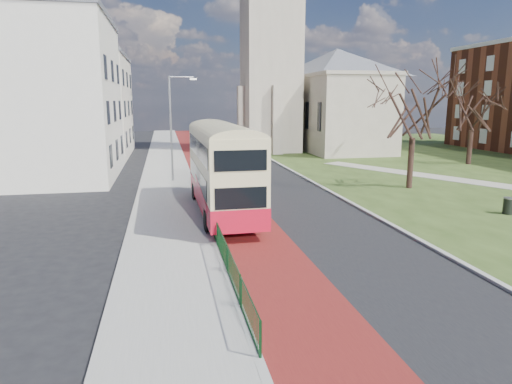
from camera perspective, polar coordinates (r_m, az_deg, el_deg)
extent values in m
plane|color=black|center=(19.58, 4.20, -7.33)|extent=(160.00, 160.00, 0.00)
cube|color=black|center=(38.92, -1.54, 2.10)|extent=(9.00, 120.00, 0.01)
cube|color=#591414|center=(38.56, -5.50, 1.97)|extent=(3.40, 120.00, 0.01)
cube|color=gray|center=(38.36, -11.15, 1.84)|extent=(4.00, 120.00, 0.12)
cube|color=#999993|center=(38.41, -8.17, 1.96)|extent=(0.25, 120.00, 0.13)
cube|color=#999993|center=(41.85, 4.21, 2.81)|extent=(0.25, 80.00, 0.13)
cube|color=#2F4318|center=(50.90, 26.38, 3.13)|extent=(40.00, 80.00, 0.04)
cylinder|color=#0B3415|center=(22.56, -5.75, -1.94)|extent=(0.04, 24.00, 0.04)
cylinder|color=#0B3415|center=(22.79, -5.70, -4.26)|extent=(0.04, 24.00, 0.04)
cube|color=gray|center=(57.64, 1.85, 17.07)|extent=(6.50, 6.50, 24.00)
cube|color=gray|center=(59.89, 9.86, 9.51)|extent=(9.00, 18.00, 9.00)
pyramid|color=#565960|center=(60.20, 10.13, 17.23)|extent=(9.00, 18.00, 3.60)
cube|color=silver|center=(40.85, -24.45, 10.34)|extent=(10.00, 14.00, 12.50)
cube|color=#565960|center=(41.36, -25.23, 19.35)|extent=(10.30, 14.30, 0.50)
cube|color=beige|center=(56.58, -20.79, 9.86)|extent=(10.00, 16.00, 11.00)
cube|color=#565960|center=(56.79, -21.21, 15.66)|extent=(10.30, 16.30, 0.50)
cylinder|color=gray|center=(35.92, -10.58, 7.75)|extent=(0.16, 0.16, 8.00)
cylinder|color=gray|center=(35.93, -9.33, 14.02)|extent=(1.80, 0.10, 0.10)
cube|color=silver|center=(35.97, -7.85, 13.82)|extent=(0.50, 0.18, 0.12)
cube|color=#B31026|center=(25.49, -4.22, -0.42)|extent=(2.87, 11.63, 1.05)
cube|color=beige|center=(25.15, -4.29, 4.17)|extent=(2.84, 11.58, 3.06)
cube|color=black|center=(25.45, -7.31, 2.04)|extent=(0.21, 9.51, 1.00)
cube|color=black|center=(25.81, -1.44, 2.25)|extent=(0.21, 9.51, 1.00)
cube|color=black|center=(24.93, -7.34, 5.51)|extent=(0.22, 10.43, 0.95)
cube|color=black|center=(25.30, -1.32, 5.68)|extent=(0.22, 10.43, 0.95)
cube|color=black|center=(30.95, -5.76, 3.72)|extent=(2.37, 0.12, 1.11)
cube|color=black|center=(30.78, -5.82, 6.64)|extent=(2.37, 0.12, 0.95)
cube|color=orange|center=(30.74, -5.84, 7.76)|extent=(1.88, 0.13, 0.32)
cylinder|color=black|center=(29.31, -7.66, 0.01)|extent=(0.33, 1.10, 1.10)
cylinder|color=black|center=(29.59, -2.94, 0.21)|extent=(0.33, 1.10, 1.10)
cylinder|color=black|center=(22.11, -6.07, -3.69)|extent=(0.33, 1.10, 1.10)
cylinder|color=black|center=(22.48, 0.15, -3.37)|extent=(0.33, 1.10, 1.10)
cylinder|color=#2F1D17|center=(34.71, 18.76, 3.45)|extent=(0.42, 0.42, 3.62)
cylinder|color=black|center=(50.16, 25.15, 5.06)|extent=(0.60, 0.60, 3.30)
cylinder|color=black|center=(29.05, 28.99, -1.58)|extent=(0.57, 0.57, 0.88)
cylinder|color=gray|center=(28.96, 29.08, -0.68)|extent=(0.61, 0.61, 0.06)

